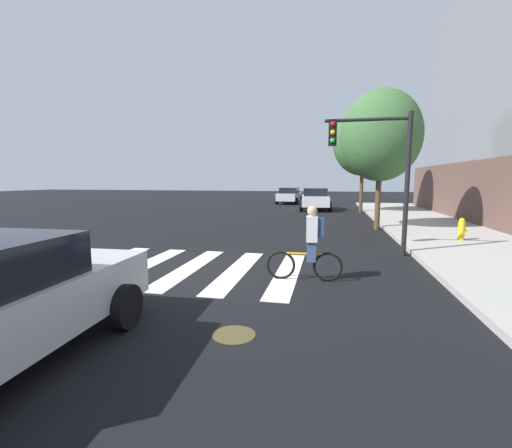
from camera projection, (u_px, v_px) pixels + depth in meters
ground_plane at (205, 269)px, 8.78m from camera, size 120.00×120.00×0.00m
crosswalk_stripes at (190, 268)px, 8.87m from camera, size 5.61×4.08×0.01m
manhole_cover at (234, 334)px, 5.06m from camera, size 0.64×0.64×0.01m
sedan_mid at (315, 199)px, 25.91m from camera, size 2.48×4.85×1.64m
sedan_far at (289, 195)px, 32.75m from camera, size 2.29×4.48×1.51m
cyclist at (310, 244)px, 7.68m from camera, size 1.71×0.38×1.69m
traffic_light_near at (378, 159)px, 10.09m from camera, size 2.47×0.28×4.20m
fire_hydrant at (462, 229)px, 12.08m from camera, size 0.33×0.22×0.78m
street_tree_near at (381, 136)px, 15.13m from camera, size 3.48×3.48×6.19m
street_tree_mid at (363, 141)px, 22.99m from camera, size 4.01×4.01×7.13m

